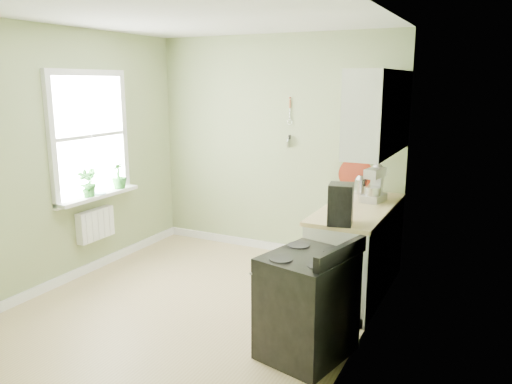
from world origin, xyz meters
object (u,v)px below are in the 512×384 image
at_px(stove, 307,305).
at_px(kettle, 359,184).
at_px(coffee_maker, 340,205).
at_px(stand_mixer, 374,186).

relative_size(stove, kettle, 4.57).
height_order(kettle, coffee_maker, coffee_maker).
bearing_deg(stove, stand_mixer, 86.87).
distance_m(stove, coffee_maker, 0.95).
bearing_deg(coffee_maker, kettle, 97.62).
xyz_separation_m(stove, kettle, (-0.14, 1.97, 0.59)).
bearing_deg(stove, coffee_maker, 87.34).
bearing_deg(stand_mixer, stove, -93.13).
bearing_deg(stove, kettle, 94.06).
relative_size(stove, stand_mixer, 2.45).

